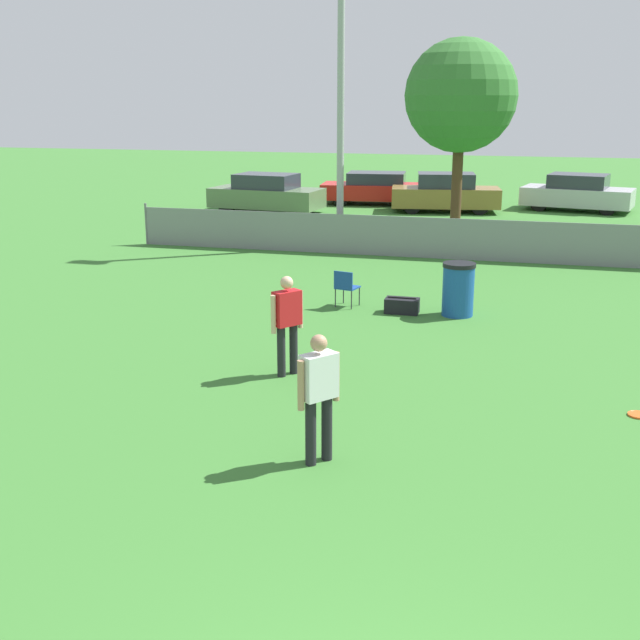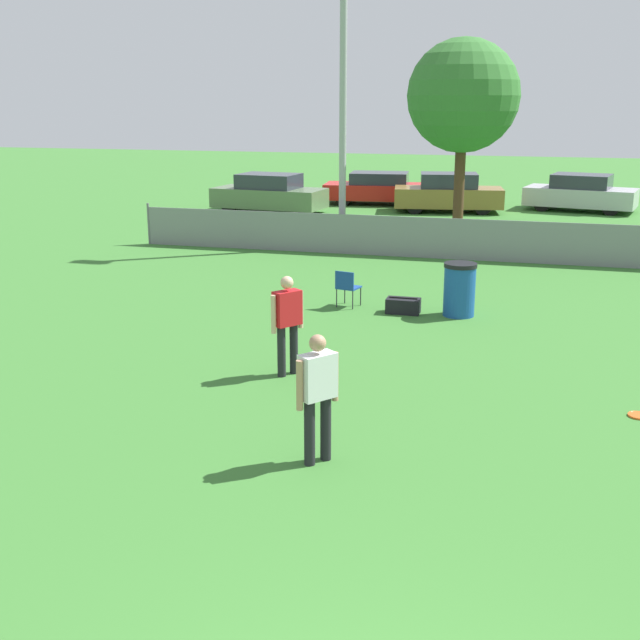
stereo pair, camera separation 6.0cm
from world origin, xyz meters
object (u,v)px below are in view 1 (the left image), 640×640
parked_car_tan (446,193)px  parked_car_silver (577,193)px  light_pole (341,67)px  player_thrower_red (287,319)px  player_receiver_white (319,390)px  gear_bag_sideline (402,306)px  folding_chair_sideline (346,286)px  tree_near_pole (461,96)px  parked_car_olive (266,194)px  parked_car_red (376,188)px  frisbee_disc (639,415)px  trash_bin (458,289)px

parked_car_tan → parked_car_silver: size_ratio=0.98×
light_pole → player_thrower_red: (1.87, -11.16, -4.12)m
player_receiver_white → gear_bag_sideline: size_ratio=2.35×
player_receiver_white → gear_bag_sideline: (-0.18, 7.06, -0.76)m
folding_chair_sideline → gear_bag_sideline: bearing=-175.1°
folding_chair_sideline → parked_car_silver: parked_car_silver is taller
player_receiver_white → player_thrower_red: (-1.28, 2.88, 0.00)m
tree_near_pole → parked_car_olive: bearing=150.7°
player_receiver_white → parked_car_red: bearing=47.6°
player_thrower_red → folding_chair_sideline: 4.38m
parked_car_olive → parked_car_tan: parked_car_tan is taller
player_thrower_red → tree_near_pole: bearing=31.3°
frisbee_disc → parked_car_silver: parked_car_silver is taller
trash_bin → tree_near_pole: bearing=96.2°
parked_car_red → parked_car_silver: bearing=-5.8°
tree_near_pole → player_receiver_white: (0.07, -16.30, -3.33)m
trash_bin → parked_car_silver: bearing=80.3°
light_pole → frisbee_disc: size_ratio=29.49×
parked_car_red → player_thrower_red: bearing=-88.2°
light_pole → player_receiver_white: size_ratio=5.42×
trash_bin → parked_car_red: (-4.97, 16.86, 0.11)m
player_receiver_white → parked_car_olive: 21.88m
frisbee_disc → parked_car_red: parked_car_red is taller
player_thrower_red → parked_car_olive: player_thrower_red is taller
player_receiver_white → parked_car_olive: (-7.60, 20.52, -0.21)m
tree_near_pole → folding_chair_sideline: size_ratio=7.69×
player_receiver_white → parked_car_olive: size_ratio=0.36×
player_receiver_white → trash_bin: bearing=30.8°
tree_near_pole → parked_car_olive: 9.33m
trash_bin → parked_car_olive: size_ratio=0.24×
tree_near_pole → light_pole: bearing=-143.9°
player_thrower_red → parked_car_tan: (0.23, 19.53, -0.20)m
tree_near_pole → parked_car_tan: size_ratio=1.39×
player_thrower_red → parked_car_silver: size_ratio=0.36×
player_receiver_white → parked_car_silver: (3.81, 24.03, -0.23)m
parked_car_tan → parked_car_silver: (4.86, 1.62, -0.03)m
folding_chair_sideline → trash_bin: 2.30m
parked_car_tan → frisbee_disc: bearing=-85.2°
parked_car_red → parked_car_tan: size_ratio=1.07×
player_thrower_red → parked_car_silver: bearing=23.0°
tree_near_pole → player_thrower_red: (-1.21, -13.41, -3.33)m
tree_near_pole → folding_chair_sideline: bearing=-98.2°
folding_chair_sideline → parked_car_olive: (-6.22, 13.28, 0.25)m
player_receiver_white → frisbee_disc: player_receiver_white is taller
light_pole → parked_car_tan: (2.10, 8.38, -4.32)m
parked_car_red → parked_car_silver: 7.86m
player_receiver_white → player_thrower_red: bearing=62.0°
light_pole → player_thrower_red: light_pole is taller
trash_bin → parked_car_olive: bearing=122.5°
folding_chair_sideline → parked_car_tan: (0.32, 15.17, 0.25)m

